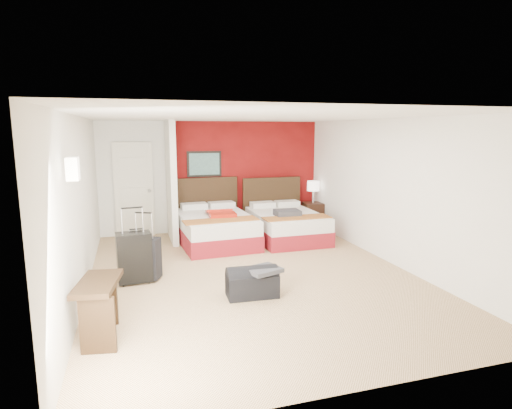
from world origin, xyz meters
name	(u,v)px	position (x,y,z in m)	size (l,w,h in m)	color
ground	(252,275)	(0.00, 0.00, 0.00)	(6.50, 6.50, 0.00)	tan
room_walls	(155,189)	(-1.40, 1.42, 1.26)	(5.02, 6.52, 2.50)	white
red_accent_panel	(245,176)	(0.75, 3.23, 1.25)	(3.50, 0.04, 2.50)	maroon
partition_wall	(171,181)	(-1.00, 2.61, 1.25)	(0.12, 1.20, 2.50)	silver
entry_door	(134,190)	(-1.75, 3.20, 1.02)	(0.82, 0.06, 2.05)	silver
bed_left	(215,229)	(-0.20, 2.05, 0.30)	(1.40, 2.00, 0.60)	silver
bed_right	(286,226)	(1.33, 1.98, 0.29)	(1.33, 1.90, 0.57)	white
red_suitcase_open	(221,213)	(-0.10, 1.95, 0.65)	(0.52, 0.71, 0.09)	#AC1D0E
jacket_bundle	(287,213)	(1.23, 1.68, 0.63)	(0.50, 0.40, 0.12)	#38383D
nightstand	(313,215)	(2.30, 2.77, 0.31)	(0.44, 0.44, 0.61)	black
table_lamp	(313,192)	(2.30, 2.77, 0.87)	(0.29, 0.29, 0.51)	silver
suitcase_black	(134,259)	(-1.81, 0.16, 0.38)	(0.50, 0.31, 0.75)	black
suitcase_charcoal	(146,260)	(-1.65, 0.25, 0.32)	(0.43, 0.27, 0.63)	black
suitcase_navy	(138,264)	(-1.76, 0.31, 0.24)	(0.35, 0.21, 0.49)	black
duffel_bag	(252,284)	(-0.25, -0.86, 0.18)	(0.71, 0.38, 0.36)	black
jacket_draped	(263,270)	(-0.10, -0.91, 0.39)	(0.45, 0.38, 0.06)	#3B3B40
desk	(100,310)	(-2.21, -1.55, 0.34)	(0.40, 0.81, 0.67)	black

